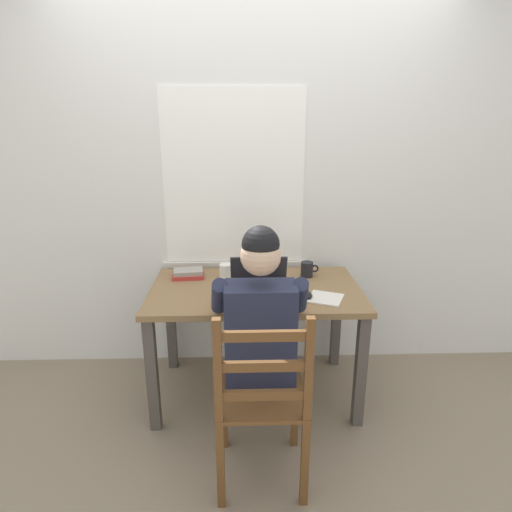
# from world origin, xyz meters

# --- Properties ---
(ground_plane) EXTENTS (8.00, 8.00, 0.00)m
(ground_plane) POSITION_xyz_m (0.00, 0.00, 0.00)
(ground_plane) COLOR gray
(back_wall) EXTENTS (6.00, 0.08, 2.60)m
(back_wall) POSITION_xyz_m (-0.00, 0.46, 1.30)
(back_wall) COLOR silver
(back_wall) RESTS_ON ground
(desk) EXTENTS (1.27, 0.76, 0.73)m
(desk) POSITION_xyz_m (0.00, 0.00, 0.63)
(desk) COLOR olive
(desk) RESTS_ON ground
(seated_person) EXTENTS (0.50, 0.60, 1.26)m
(seated_person) POSITION_xyz_m (0.01, -0.45, 0.69)
(seated_person) COLOR #232842
(seated_person) RESTS_ON ground
(wooden_chair) EXTENTS (0.42, 0.42, 0.95)m
(wooden_chair) POSITION_xyz_m (0.01, -0.73, 0.47)
(wooden_chair) COLOR brown
(wooden_chair) RESTS_ON ground
(laptop) EXTENTS (0.33, 0.31, 0.22)m
(laptop) POSITION_xyz_m (0.02, -0.14, 0.79)
(laptop) COLOR #232328
(laptop) RESTS_ON desk
(computer_mouse) EXTENTS (0.06, 0.10, 0.03)m
(computer_mouse) POSITION_xyz_m (0.29, -0.16, 0.75)
(computer_mouse) COLOR black
(computer_mouse) RESTS_ON desk
(coffee_mug_white) EXTENTS (0.12, 0.08, 0.09)m
(coffee_mug_white) POSITION_xyz_m (-0.18, 0.18, 0.78)
(coffee_mug_white) COLOR white
(coffee_mug_white) RESTS_ON desk
(coffee_mug_dark) EXTENTS (0.12, 0.08, 0.10)m
(coffee_mug_dark) POSITION_xyz_m (0.34, 0.19, 0.78)
(coffee_mug_dark) COLOR black
(coffee_mug_dark) RESTS_ON desk
(coffee_mug_spare) EXTENTS (0.11, 0.08, 0.10)m
(coffee_mug_spare) POSITION_xyz_m (0.06, 0.19, 0.78)
(coffee_mug_spare) COLOR beige
(coffee_mug_spare) RESTS_ON desk
(book_stack_main) EXTENTS (0.21, 0.15, 0.05)m
(book_stack_main) POSITION_xyz_m (-0.43, 0.20, 0.76)
(book_stack_main) COLOR #BC332D
(book_stack_main) RESTS_ON desk
(paper_pile_near_laptop) EXTENTS (0.24, 0.24, 0.01)m
(paper_pile_near_laptop) POSITION_xyz_m (0.39, -0.18, 0.74)
(paper_pile_near_laptop) COLOR silver
(paper_pile_near_laptop) RESTS_ON desk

